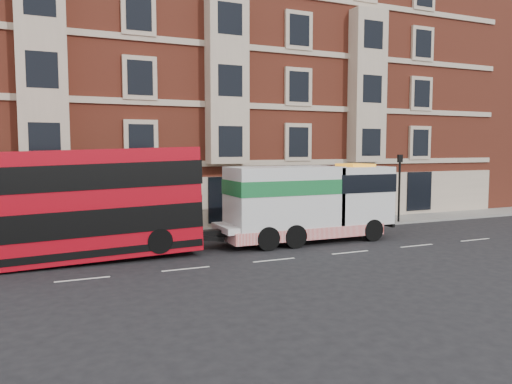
% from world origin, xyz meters
% --- Properties ---
extents(ground, '(120.00, 120.00, 0.00)m').
position_xyz_m(ground, '(0.00, 0.00, 0.00)').
color(ground, black).
rests_on(ground, ground).
extents(sidewalk, '(90.00, 3.00, 0.15)m').
position_xyz_m(sidewalk, '(0.00, 7.50, 0.07)').
color(sidewalk, slate).
rests_on(sidewalk, ground).
extents(victorian_terrace, '(45.00, 12.00, 20.40)m').
position_xyz_m(victorian_terrace, '(0.50, 15.00, 10.07)').
color(victorian_terrace, brown).
rests_on(victorian_terrace, ground).
extents(lamp_post_west, '(0.35, 0.15, 4.35)m').
position_xyz_m(lamp_post_west, '(-6.00, 6.20, 2.68)').
color(lamp_post_west, black).
rests_on(lamp_post_west, sidewalk).
extents(lamp_post_east, '(0.35, 0.15, 4.35)m').
position_xyz_m(lamp_post_east, '(12.00, 6.20, 2.68)').
color(lamp_post_east, black).
rests_on(lamp_post_east, sidewalk).
extents(double_decker_bus, '(11.91, 2.73, 4.82)m').
position_xyz_m(double_decker_bus, '(-8.63, 3.20, 2.55)').
color(double_decker_bus, '#A90916').
rests_on(double_decker_bus, ground).
extents(tow_truck, '(9.54, 2.82, 3.97)m').
position_xyz_m(tow_truck, '(3.43, 3.20, 2.11)').
color(tow_truck, silver).
rests_on(tow_truck, ground).
extents(pedestrian, '(0.70, 0.63, 1.62)m').
position_xyz_m(pedestrian, '(-5.98, 6.53, 0.96)').
color(pedestrian, black).
rests_on(pedestrian, sidewalk).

